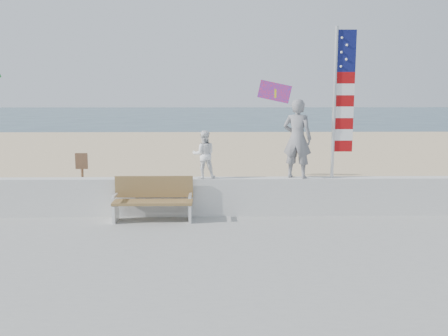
{
  "coord_description": "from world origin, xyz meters",
  "views": [
    {
      "loc": [
        -0.0,
        -9.08,
        3.03
      ],
      "look_at": [
        0.2,
        1.8,
        1.35
      ],
      "focal_mm": 38.0,
      "sensor_mm": 36.0,
      "label": 1
    }
  ],
  "objects_px": {
    "flag": "(340,97)",
    "bench": "(153,198)",
    "child": "(204,155)",
    "adult": "(297,139)"
  },
  "relations": [
    {
      "from": "child",
      "to": "flag",
      "type": "bearing_deg",
      "value": 174.81
    },
    {
      "from": "bench",
      "to": "flag",
      "type": "distance_m",
      "value": 4.92
    },
    {
      "from": "adult",
      "to": "flag",
      "type": "relative_size",
      "value": 0.53
    },
    {
      "from": "adult",
      "to": "child",
      "type": "xyz_separation_m",
      "value": [
        -2.2,
        0.0,
        -0.37
      ]
    },
    {
      "from": "adult",
      "to": "bench",
      "type": "bearing_deg",
      "value": 31.6
    },
    {
      "from": "adult",
      "to": "bench",
      "type": "relative_size",
      "value": 1.04
    },
    {
      "from": "child",
      "to": "flag",
      "type": "height_order",
      "value": "flag"
    },
    {
      "from": "bench",
      "to": "flag",
      "type": "xyz_separation_m",
      "value": [
        4.33,
        0.45,
        2.3
      ]
    },
    {
      "from": "bench",
      "to": "child",
      "type": "bearing_deg",
      "value": 21.5
    },
    {
      "from": "flag",
      "to": "bench",
      "type": "bearing_deg",
      "value": -174.01
    }
  ]
}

